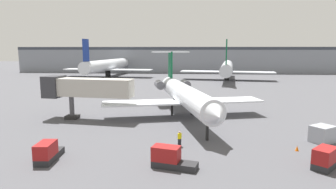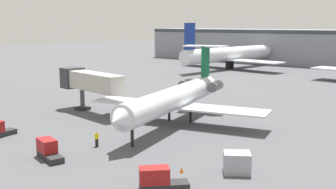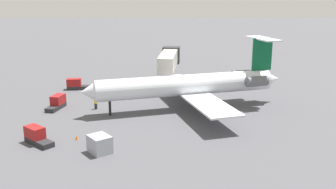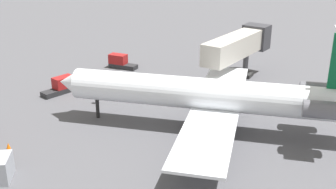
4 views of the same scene
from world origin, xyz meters
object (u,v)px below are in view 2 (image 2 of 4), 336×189
jet_bridge (88,81)px  baggage_tug_spare (48,150)px  ground_crew_marshaller (97,139)px  parked_airliner_west_end (230,54)px  baggage_tug_lead (159,180)px  cargo_container_uld (237,163)px  traffic_cone_near (182,170)px  regional_jet (176,97)px

jet_bridge → baggage_tug_spare: (14.22, -17.00, -3.86)m
ground_crew_marshaller → baggage_tug_spare: baggage_tug_spare is taller
jet_bridge → parked_airliner_west_end: bearing=102.9°
baggage_tug_lead → cargo_container_uld: bearing=68.9°
parked_airliner_west_end → baggage_tug_spare: bearing=-70.5°
ground_crew_marshaller → baggage_tug_spare: bearing=-96.4°
ground_crew_marshaller → traffic_cone_near: ground_crew_marshaller is taller
ground_crew_marshaller → baggage_tug_lead: (13.06, -4.76, -0.02)m
baggage_tug_lead → regional_jet: bearing=124.8°
jet_bridge → ground_crew_marshaller: (14.86, -11.28, -3.84)m
traffic_cone_near → parked_airliner_west_end: 88.60m
jet_bridge → cargo_container_uld: 32.20m
baggage_tug_spare → traffic_cone_near: baggage_tug_spare is taller
jet_bridge → baggage_tug_spare: size_ratio=3.25×
ground_crew_marshaller → baggage_tug_lead: size_ratio=0.44×
parked_airliner_west_end → jet_bridge: bearing=-77.1°
baggage_tug_spare → cargo_container_uld: (16.58, 8.41, 0.11)m
ground_crew_marshaller → parked_airliner_west_end: (-30.01, 77.35, 3.50)m
regional_jet → cargo_container_uld: 19.55m
baggage_tug_lead → baggage_tug_spare: (-13.70, -0.97, 0.00)m
ground_crew_marshaller → baggage_tug_spare: (-0.64, -5.72, -0.02)m
traffic_cone_near → jet_bridge: bearing=156.4°
regional_jet → baggage_tug_spare: (-0.75, -19.57, -2.76)m
regional_jet → baggage_tug_spare: regional_jet is taller
baggage_tug_lead → traffic_cone_near: size_ratio=7.06×
baggage_tug_spare → ground_crew_marshaller: bearing=83.6°
baggage_tug_spare → traffic_cone_near: size_ratio=7.68×
cargo_container_uld → parked_airliner_west_end: size_ratio=0.08×
baggage_tug_lead → parked_airliner_west_end: 92.78m
traffic_cone_near → regional_jet: bearing=129.9°
jet_bridge → baggage_tug_lead: jet_bridge is taller
regional_jet → traffic_cone_near: regional_jet is taller
ground_crew_marshaller → cargo_container_uld: bearing=9.6°
jet_bridge → baggage_tug_spare: bearing=-50.1°
regional_jet → ground_crew_marshaller: bearing=-90.4°
jet_bridge → ground_crew_marshaller: 19.05m
regional_jet → parked_airliner_west_end: size_ratio=0.75×
ground_crew_marshaller → baggage_tug_lead: bearing=-20.0°
regional_jet → cargo_container_uld: (15.83, -11.17, -2.66)m
jet_bridge → cargo_container_uld: bearing=-15.6°
baggage_tug_spare → parked_airliner_west_end: (-29.37, 83.07, 3.52)m
parked_airliner_west_end → regional_jet: bearing=-64.6°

